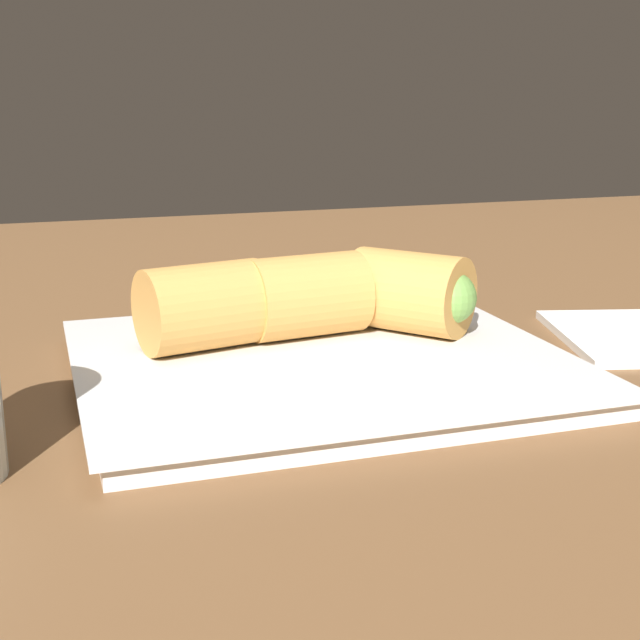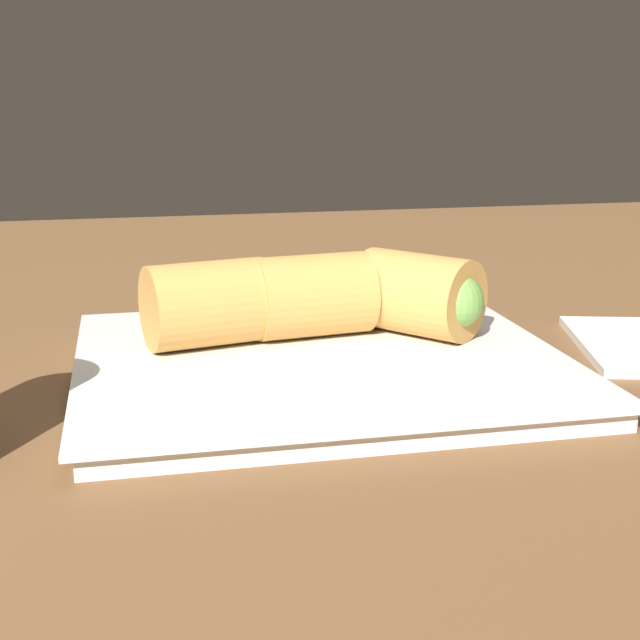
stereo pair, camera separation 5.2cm
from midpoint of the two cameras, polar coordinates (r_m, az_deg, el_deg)
name	(u,v)px [view 1 (the left image)]	position (r cm, az deg, el deg)	size (l,w,h in cm)	color
table_surface	(339,377)	(58.38, -1.33, -3.73)	(180.00, 140.00, 2.00)	brown
serving_plate	(320,365)	(55.13, -2.72, -2.95)	(29.54, 26.01, 1.50)	white
roll_front_left	(211,306)	(56.30, -9.68, 0.87)	(8.87, 6.85, 5.41)	#D19347
roll_front_right	(416,293)	(59.07, 3.62, 1.71)	(8.97, 9.22, 5.41)	#D19347
roll_back_left	(312,295)	(58.42, -3.06, 1.57)	(8.74, 6.31, 5.41)	#D19347
spoon	(258,303)	(71.99, -6.07, 1.09)	(18.70, 5.78, 1.30)	silver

